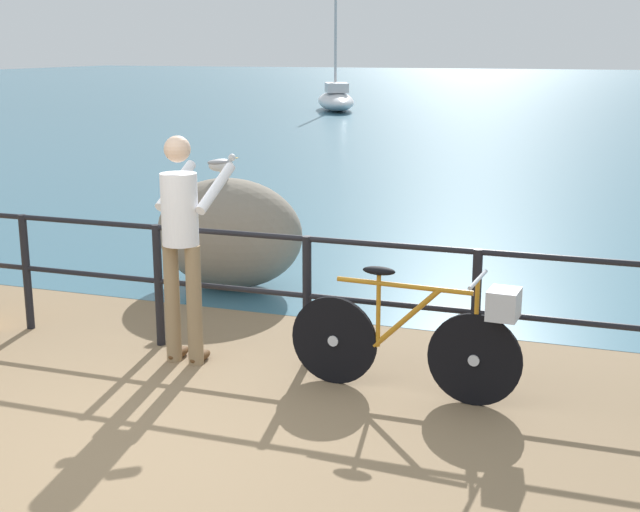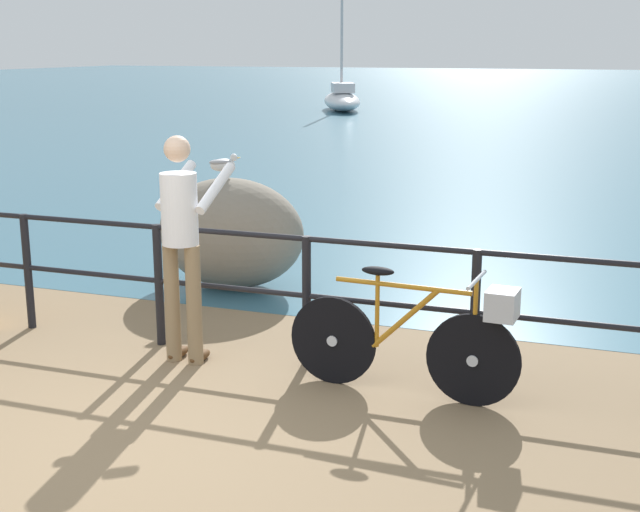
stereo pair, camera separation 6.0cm
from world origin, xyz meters
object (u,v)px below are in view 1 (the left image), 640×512
Objects in this scene: sailboat at (336,100)px; breakwater_boulder_main at (229,233)px; person_at_railing at (182,239)px; seagull at (221,164)px; bicycle at (423,334)px.

breakwater_boulder_main is at bearing 171.88° from sailboat.
person_at_railing reaches higher than seagull.
breakwater_boulder_main is 0.71m from seagull.
bicycle is 1.98m from person_at_railing.
seagull is at bearing 157.14° from breakwater_boulder_main.
person_at_railing is 1.15× the size of breakwater_boulder_main.
breakwater_boulder_main is 25.06m from sailboat.
sailboat reaches higher than seagull.
breakwater_boulder_main is at bearing -66.31° from seagull.
seagull is at bearing 143.01° from bicycle.
sailboat reaches higher than person_at_railing.
person_at_railing is at bearing 171.90° from sailboat.
person_at_railing is at bearing -115.54° from seagull.
person_at_railing is (-1.91, 0.08, 0.53)m from bicycle.
breakwater_boulder_main is at bearing 20.41° from person_at_railing.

